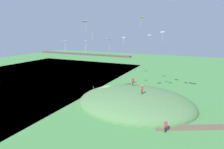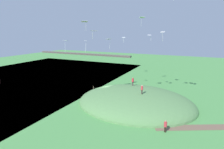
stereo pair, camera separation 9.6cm
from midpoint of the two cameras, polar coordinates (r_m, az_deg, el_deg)
ground_plane at (r=41.49m, az=-2.16°, el=-6.20°), size 160.00×160.00×0.00m
lake_water at (r=60.05m, az=-27.49°, el=-1.85°), size 50.63×80.00×0.40m
grass_hill at (r=36.98m, az=7.14°, el=-8.73°), size 22.71×18.65×5.45m
dirt_path at (r=31.46m, az=27.23°, el=-14.13°), size 14.55×8.42×0.04m
bridge_deck_far at (r=83.97m, az=-9.08°, el=6.22°), size 45.57×1.80×0.70m
person_watching_kites at (r=33.81m, az=9.22°, el=-4.22°), size 0.52×0.52×1.68m
person_with_child at (r=27.51m, az=16.10°, el=-14.55°), size 0.46×0.46×1.77m
person_walking_path at (r=39.38m, az=6.42°, el=-1.84°), size 0.55×0.55×1.76m
kite_0 at (r=33.38m, az=-13.82°, el=9.76°), size 0.94×0.68×2.17m
kite_1 at (r=36.93m, az=-5.51°, el=13.06°), size 1.36×1.44×1.64m
kite_3 at (r=41.85m, az=3.66°, el=11.14°), size 0.75×0.54×1.26m
kite_4 at (r=35.73m, az=-8.32°, el=15.60°), size 1.37×1.28×1.76m
kite_6 at (r=40.06m, az=-0.89°, el=10.61°), size 1.04×1.28×2.34m
kite_9 at (r=42.91m, az=15.25°, el=12.29°), size 1.20×1.06×2.05m
kite_10 at (r=44.12m, az=9.25°, el=16.74°), size 1.44×1.38×2.13m
kite_12 at (r=33.58m, az=-8.00°, el=9.75°), size 0.71×0.76×2.04m
kite_13 at (r=40.64m, az=11.48°, el=11.61°), size 0.90×0.79×1.34m
mooring_post at (r=43.78m, az=-5.61°, el=-4.37°), size 0.14×0.14×1.24m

